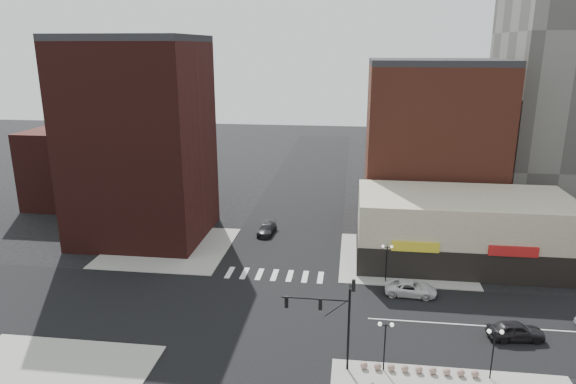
{
  "coord_description": "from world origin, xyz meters",
  "views": [
    {
      "loc": [
        8.05,
        -43.35,
        24.47
      ],
      "look_at": [
        2.01,
        3.54,
        11.0
      ],
      "focal_mm": 32.0,
      "sensor_mm": 36.0,
      "label": 1
    }
  ],
  "objects_px": {
    "dark_sedan_north": "(267,229)",
    "white_suv": "(411,288)",
    "street_lamp_se_b": "(494,341)",
    "dark_sedan_east": "(516,331)",
    "traffic_signal": "(337,310)",
    "street_lamp_ne": "(387,254)",
    "street_lamp_se_a": "(385,334)"
  },
  "relations": [
    {
      "from": "traffic_signal",
      "to": "dark_sedan_north",
      "type": "height_order",
      "value": "traffic_signal"
    },
    {
      "from": "street_lamp_se_b",
      "to": "dark_sedan_east",
      "type": "bearing_deg",
      "value": 59.86
    },
    {
      "from": "dark_sedan_north",
      "to": "traffic_signal",
      "type": "bearing_deg",
      "value": -65.13
    },
    {
      "from": "traffic_signal",
      "to": "street_lamp_ne",
      "type": "bearing_deg",
      "value": 73.25
    },
    {
      "from": "traffic_signal",
      "to": "street_lamp_ne",
      "type": "relative_size",
      "value": 1.87
    },
    {
      "from": "street_lamp_ne",
      "to": "dark_sedan_east",
      "type": "relative_size",
      "value": 0.87
    },
    {
      "from": "street_lamp_se_b",
      "to": "traffic_signal",
      "type": "bearing_deg",
      "value": 179.18
    },
    {
      "from": "dark_sedan_north",
      "to": "white_suv",
      "type": "bearing_deg",
      "value": -36.69
    },
    {
      "from": "white_suv",
      "to": "street_lamp_se_a",
      "type": "bearing_deg",
      "value": 169.25
    },
    {
      "from": "street_lamp_se_a",
      "to": "dark_sedan_east",
      "type": "relative_size",
      "value": 0.87
    },
    {
      "from": "street_lamp_ne",
      "to": "dark_sedan_east",
      "type": "distance_m",
      "value": 14.67
    },
    {
      "from": "dark_sedan_north",
      "to": "street_lamp_ne",
      "type": "bearing_deg",
      "value": -35.55
    },
    {
      "from": "traffic_signal",
      "to": "white_suv",
      "type": "xyz_separation_m",
      "value": [
        7.14,
        13.18,
        -4.24
      ]
    },
    {
      "from": "street_lamp_se_a",
      "to": "dark_sedan_north",
      "type": "distance_m",
      "value": 32.33
    },
    {
      "from": "traffic_signal",
      "to": "street_lamp_se_b",
      "type": "height_order",
      "value": "traffic_signal"
    },
    {
      "from": "street_lamp_se_b",
      "to": "street_lamp_ne",
      "type": "height_order",
      "value": "same"
    },
    {
      "from": "street_lamp_se_a",
      "to": "white_suv",
      "type": "relative_size",
      "value": 0.8
    },
    {
      "from": "dark_sedan_east",
      "to": "dark_sedan_north",
      "type": "bearing_deg",
      "value": 41.26
    },
    {
      "from": "traffic_signal",
      "to": "street_lamp_ne",
      "type": "xyz_separation_m",
      "value": [
        4.76,
        15.83,
        -1.67
      ]
    },
    {
      "from": "street_lamp_se_b",
      "to": "dark_sedan_east",
      "type": "xyz_separation_m",
      "value": [
        3.56,
        6.13,
        -2.48
      ]
    },
    {
      "from": "street_lamp_se_a",
      "to": "street_lamp_ne",
      "type": "distance_m",
      "value": 16.03
    },
    {
      "from": "street_lamp_ne",
      "to": "dark_sedan_east",
      "type": "xyz_separation_m",
      "value": [
        10.56,
        -9.87,
        -2.48
      ]
    },
    {
      "from": "street_lamp_se_b",
      "to": "dark_sedan_east",
      "type": "height_order",
      "value": "street_lamp_se_b"
    },
    {
      "from": "traffic_signal",
      "to": "dark_sedan_east",
      "type": "distance_m",
      "value": 16.95
    },
    {
      "from": "street_lamp_se_b",
      "to": "dark_sedan_east",
      "type": "relative_size",
      "value": 0.87
    },
    {
      "from": "traffic_signal",
      "to": "street_lamp_se_b",
      "type": "bearing_deg",
      "value": -0.82
    },
    {
      "from": "traffic_signal",
      "to": "dark_sedan_north",
      "type": "xyz_separation_m",
      "value": [
        -10.34,
        28.81,
        -4.27
      ]
    },
    {
      "from": "street_lamp_se_a",
      "to": "street_lamp_ne",
      "type": "xyz_separation_m",
      "value": [
        1.0,
        16.0,
        0.0
      ]
    },
    {
      "from": "street_lamp_se_b",
      "to": "white_suv",
      "type": "relative_size",
      "value": 0.8
    },
    {
      "from": "white_suv",
      "to": "street_lamp_se_b",
      "type": "bearing_deg",
      "value": -157.45
    },
    {
      "from": "street_lamp_ne",
      "to": "dark_sedan_north",
      "type": "bearing_deg",
      "value": 139.34
    },
    {
      "from": "street_lamp_ne",
      "to": "street_lamp_se_b",
      "type": "bearing_deg",
      "value": -66.37
    }
  ]
}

